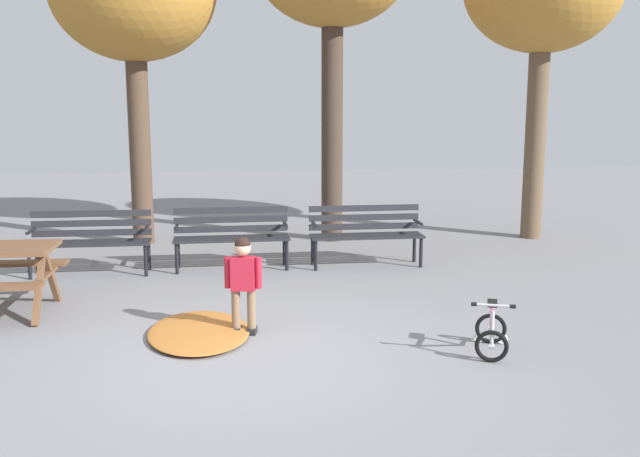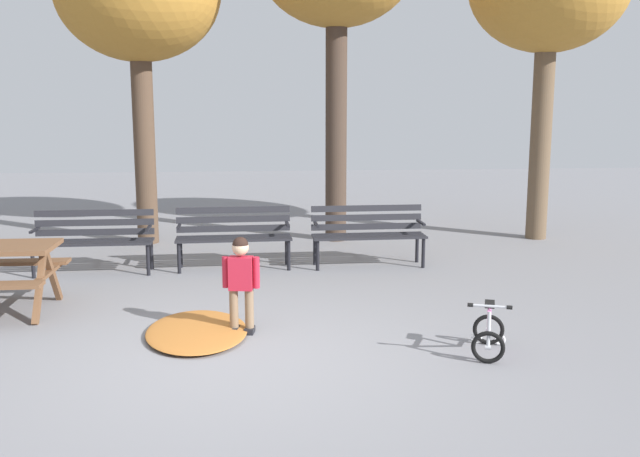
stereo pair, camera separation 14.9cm
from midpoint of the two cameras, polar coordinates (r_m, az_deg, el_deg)
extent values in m
plane|color=gray|center=(6.63, -7.04, -10.40)|extent=(36.00, 36.00, 0.00)
cube|color=brown|center=(8.24, -22.04, -4.38)|extent=(0.06, 0.57, 0.76)
cube|color=brown|center=(8.71, -21.18, -3.57)|extent=(0.06, 0.57, 0.76)
cube|color=brown|center=(8.46, -21.63, -3.56)|extent=(0.08, 1.10, 0.04)
cube|color=#232328|center=(10.27, -18.15, -0.92)|extent=(1.60, 0.08, 0.03)
cube|color=#232328|center=(10.15, -18.28, -1.05)|extent=(1.60, 0.08, 0.03)
cube|color=#232328|center=(10.04, -18.42, -1.18)|extent=(1.60, 0.08, 0.03)
cube|color=#232328|center=(9.92, -18.55, -1.32)|extent=(1.60, 0.08, 0.03)
cube|color=#232328|center=(10.29, -18.14, -0.34)|extent=(1.60, 0.06, 0.09)
cube|color=#232328|center=(10.27, -18.18, 0.40)|extent=(1.60, 0.06, 0.09)
cube|color=#232328|center=(10.25, -18.22, 1.13)|extent=(1.60, 0.06, 0.09)
cylinder|color=black|center=(9.86, -14.18, -2.47)|extent=(0.05, 0.05, 0.44)
cylinder|color=black|center=(10.21, -13.93, -2.04)|extent=(0.05, 0.05, 0.44)
cube|color=black|center=(9.96, -14.15, 0.00)|extent=(0.04, 0.40, 0.03)
cylinder|color=black|center=(10.16, -22.61, -2.58)|extent=(0.05, 0.05, 0.44)
cylinder|color=black|center=(10.50, -22.08, -2.15)|extent=(0.05, 0.05, 0.44)
cube|color=black|center=(10.26, -22.49, -0.18)|extent=(0.04, 0.40, 0.03)
cube|color=#232328|center=(10.15, -7.51, -0.62)|extent=(1.60, 0.12, 0.03)
cube|color=#232328|center=(10.04, -7.50, -0.75)|extent=(1.60, 0.12, 0.03)
cube|color=#232328|center=(9.92, -7.49, -0.88)|extent=(1.60, 0.12, 0.03)
cube|color=#232328|center=(9.80, -7.48, -1.01)|extent=(1.60, 0.12, 0.03)
cube|color=#232328|center=(10.18, -7.52, -0.03)|extent=(1.60, 0.09, 0.09)
cube|color=#232328|center=(10.15, -7.54, 0.71)|extent=(1.60, 0.09, 0.09)
cube|color=#232328|center=(10.13, -7.56, 1.46)|extent=(1.60, 0.09, 0.09)
cylinder|color=black|center=(9.90, -3.10, -2.12)|extent=(0.05, 0.05, 0.44)
cylinder|color=black|center=(10.25, -3.29, -1.70)|extent=(0.05, 0.05, 0.44)
cube|color=black|center=(10.00, -3.22, 0.33)|extent=(0.05, 0.40, 0.03)
cylinder|color=black|center=(9.89, -11.80, -2.35)|extent=(0.05, 0.05, 0.44)
cylinder|color=black|center=(10.24, -11.68, -1.92)|extent=(0.05, 0.05, 0.44)
cube|color=black|center=(9.99, -11.82, 0.12)|extent=(0.05, 0.40, 0.03)
cube|color=#232328|center=(10.28, 3.15, -0.42)|extent=(1.60, 0.10, 0.03)
cube|color=#232328|center=(10.16, 3.28, -0.54)|extent=(1.60, 0.10, 0.03)
cube|color=#232328|center=(10.05, 3.41, -0.67)|extent=(1.60, 0.10, 0.03)
cube|color=#232328|center=(9.93, 3.53, -0.80)|extent=(1.60, 0.10, 0.03)
cube|color=#232328|center=(10.30, 3.12, 0.17)|extent=(1.60, 0.07, 0.09)
cube|color=#232328|center=(10.28, 3.13, 0.90)|extent=(1.60, 0.07, 0.09)
cube|color=#232328|center=(10.26, 3.13, 1.63)|extent=(1.60, 0.07, 0.09)
cylinder|color=black|center=(10.16, 7.66, -1.89)|extent=(0.05, 0.05, 0.44)
cylinder|color=black|center=(10.50, 7.15, -1.48)|extent=(0.05, 0.05, 0.44)
cube|color=black|center=(10.26, 7.45, 0.51)|extent=(0.05, 0.40, 0.03)
cylinder|color=black|center=(9.88, -0.78, -2.14)|extent=(0.05, 0.05, 0.44)
cylinder|color=black|center=(10.23, -1.01, -1.71)|extent=(0.05, 0.05, 0.44)
cube|color=black|center=(9.98, -0.90, 0.33)|extent=(0.05, 0.40, 0.03)
cylinder|color=#7F664C|center=(7.27, -6.08, -6.64)|extent=(0.09, 0.09, 0.45)
cube|color=black|center=(7.32, -6.05, -8.12)|extent=(0.12, 0.17, 0.06)
cylinder|color=#7F664C|center=(7.29, -7.31, -6.60)|extent=(0.09, 0.09, 0.45)
cube|color=black|center=(7.35, -7.28, -8.08)|extent=(0.12, 0.17, 0.06)
cube|color=#B71E33|center=(7.18, -6.76, -3.60)|extent=(0.26, 0.18, 0.34)
sphere|color=#E0B28E|center=(7.12, -6.81, -1.53)|extent=(0.17, 0.17, 0.17)
sphere|color=black|center=(7.11, -6.81, -1.33)|extent=(0.16, 0.16, 0.16)
cylinder|color=#B71E33|center=(7.15, -5.53, -3.55)|extent=(0.07, 0.07, 0.32)
cylinder|color=#B71E33|center=(7.20, -7.99, -3.49)|extent=(0.07, 0.07, 0.32)
torus|color=black|center=(6.64, 12.93, -9.17)|extent=(0.30, 0.14, 0.30)
cylinder|color=silver|center=(6.64, 12.93, -9.17)|extent=(0.06, 0.05, 0.04)
torus|color=black|center=(7.14, 12.91, -7.81)|extent=(0.30, 0.14, 0.30)
cylinder|color=silver|center=(7.14, 12.91, -7.81)|extent=(0.06, 0.05, 0.04)
torus|color=white|center=(7.17, 13.77, -8.56)|extent=(0.11, 0.06, 0.11)
torus|color=white|center=(7.17, 12.00, -8.50)|extent=(0.11, 0.06, 0.11)
cylinder|color=pink|center=(6.76, 12.98, -7.31)|extent=(0.13, 0.30, 0.32)
cylinder|color=pink|center=(6.92, 12.97, -7.08)|extent=(0.06, 0.08, 0.27)
cylinder|color=pink|center=(7.04, 12.92, -7.98)|extent=(0.09, 0.20, 0.05)
cylinder|color=silver|center=(6.61, 12.98, -7.80)|extent=(0.05, 0.08, 0.32)
cylinder|color=pink|center=(6.75, 13.01, -6.45)|extent=(0.13, 0.31, 0.05)
cube|color=black|center=(6.90, 13.02, -5.84)|extent=(0.14, 0.19, 0.04)
cylinder|color=silver|center=(6.57, 13.05, -6.00)|extent=(0.33, 0.13, 0.02)
cylinder|color=black|center=(6.58, 14.54, -6.06)|extent=(0.06, 0.05, 0.04)
cylinder|color=black|center=(6.57, 11.57, -5.95)|extent=(0.06, 0.05, 0.04)
ellipsoid|color=#B26B2D|center=(7.35, -10.24, -8.12)|extent=(1.11, 1.51, 0.07)
cylinder|color=brown|center=(12.01, -14.54, 6.21)|extent=(0.34, 0.34, 3.13)
cylinder|color=#423328|center=(11.92, 0.61, 7.84)|extent=(0.35, 0.35, 3.69)
cylinder|color=brown|center=(12.66, 16.50, 6.68)|extent=(0.35, 0.35, 3.30)
camera|label=1|loc=(0.07, -90.51, -0.09)|focal=40.02mm
camera|label=2|loc=(0.07, 89.49, 0.09)|focal=40.02mm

